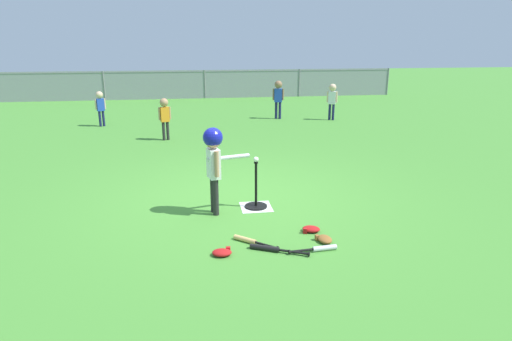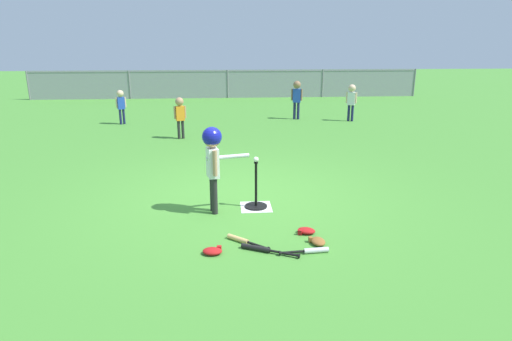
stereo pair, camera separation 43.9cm
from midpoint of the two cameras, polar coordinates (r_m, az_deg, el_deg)
ground_plane at (r=6.61m, az=-4.18°, el=-3.58°), size 60.00×60.00×0.00m
home_plate at (r=6.21m, az=-2.03°, el=-4.85°), size 0.44×0.44×0.01m
batting_tee at (r=6.18m, az=-2.04°, el=-3.96°), size 0.32×0.32×0.67m
baseball_on_tee at (r=5.99m, az=-2.10°, el=1.46°), size 0.07×0.07×0.07m
batter_child at (r=5.78m, az=-7.77°, el=2.26°), size 0.63×0.34×1.21m
fielder_near_right at (r=12.84m, az=-20.85°, el=8.22°), size 0.26×0.19×0.97m
fielder_deep_left at (r=10.56m, az=-13.17°, el=7.36°), size 0.29×0.20×1.00m
fielder_deep_center at (r=13.16m, az=9.09°, el=9.59°), size 0.29×0.21×1.08m
fielder_near_left at (r=13.20m, az=1.99°, el=10.02°), size 0.33×0.23×1.15m
spare_bat_silver at (r=4.99m, az=5.90°, el=-10.27°), size 0.57×0.10×0.06m
spare_bat_wood at (r=5.16m, az=-3.34°, el=-9.28°), size 0.49×0.42×0.06m
spare_bat_black at (r=4.96m, az=-0.61°, el=-10.35°), size 0.65×0.35×0.06m
glove_by_plate at (r=5.21m, az=6.63°, el=-9.04°), size 0.19×0.24×0.07m
glove_near_bats at (r=5.45m, az=4.97°, el=-7.76°), size 0.26×0.23×0.07m
glove_tossed_aside at (r=4.91m, az=-7.10°, el=-10.74°), size 0.24×0.19×0.07m
outfield_fence at (r=18.25m, az=-7.48°, el=11.37°), size 16.06×0.06×1.15m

